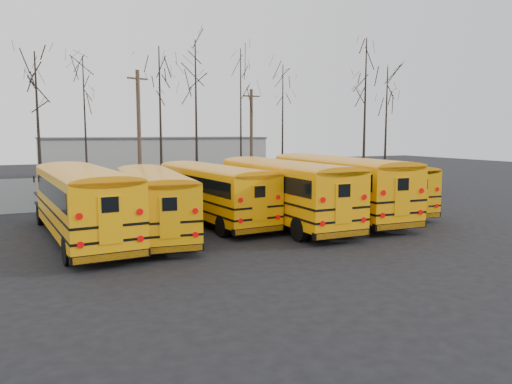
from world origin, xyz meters
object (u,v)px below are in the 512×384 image
bus_a (82,197)px  bus_d (283,187)px  bus_c (212,188)px  utility_pole_left (139,133)px  bus_e (337,182)px  bus_b (152,197)px  bus_f (368,182)px  utility_pole_right (251,139)px

bus_a → bus_d: (9.51, -0.09, 0.03)m
bus_c → utility_pole_left: (-1.19, 11.95, 2.83)m
bus_c → bus_e: bus_e is taller
bus_c → utility_pole_left: utility_pole_left is taller
bus_c → utility_pole_left: size_ratio=1.23×
bus_a → bus_e: bearing=-2.2°
bus_a → bus_e: 13.12m
bus_b → bus_a: bearing=-174.7°
bus_f → utility_pole_left: bearing=133.6°
bus_c → bus_d: (3.01, -2.00, 0.15)m
utility_pole_right → bus_b: bearing=-131.9°
bus_d → utility_pole_left: 14.81m
bus_b → bus_e: bearing=8.6°
utility_pole_right → bus_e: bearing=-96.8°
bus_e → bus_f: bearing=23.7°
bus_d → bus_e: 3.64m
bus_a → bus_b: bearing=-4.7°
bus_d → bus_f: bearing=14.6°
bus_f → bus_c: bearing=-179.3°
bus_b → bus_f: 13.24m
bus_a → bus_e: size_ratio=0.96×
bus_b → utility_pole_right: size_ratio=1.38×
bus_d → utility_pole_right: bearing=71.6°
bus_c → utility_pole_right: utility_pole_right is taller
bus_e → utility_pole_right: (0.85, 13.14, 2.08)m
bus_c → bus_d: 3.62m
bus_b → bus_c: size_ratio=0.99×
bus_d → bus_c: bearing=145.9°
bus_d → utility_pole_left: size_ratio=1.32×
bus_b → bus_c: 4.03m
bus_d → bus_b: bearing=179.0°
bus_a → bus_d: size_ratio=0.99×
bus_f → bus_b: bearing=-170.5°
bus_e → bus_f: 3.23m
bus_d → bus_f: 6.83m
bus_d → bus_f: (6.59, 1.78, -0.21)m
bus_d → utility_pole_right: 14.58m
bus_d → bus_e: size_ratio=0.97×
bus_e → bus_d: bearing=-169.2°
bus_f → bus_d: bearing=-162.9°
bus_e → bus_c: bearing=169.6°
bus_c → utility_pole_left: 12.33m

